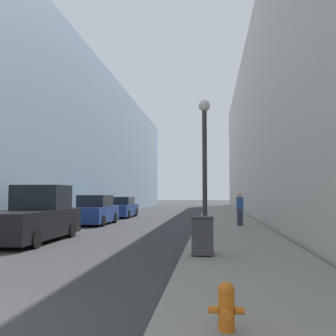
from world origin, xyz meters
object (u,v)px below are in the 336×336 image
Objects in this scene: trash_bin at (203,235)px; parked_sedan_near at (95,211)px; lamppost at (205,157)px; pickup_truck at (33,218)px; fire_hydrant at (226,305)px; pedestrian_on_sidewalk at (240,209)px; parked_sedan_far at (122,208)px.

trash_bin is 13.07m from parked_sedan_near.
parked_sedan_near is at bearing 132.20° from lamppost.
trash_bin is 7.40m from pickup_truck.
fire_hydrant is 0.34× the size of pedestrian_on_sidewalk.
trash_bin is at bearing -100.22° from pedestrian_on_sidewalk.
parked_sedan_far is (-0.00, 14.61, -0.16)m from pickup_truck.
trash_bin is 9.94m from pedestrian_on_sidewalk.
fire_hydrant is at bearing -94.97° from pedestrian_on_sidewalk.
pedestrian_on_sidewalk reaches higher than trash_bin.
lamppost is 3.08× the size of pedestrian_on_sidewalk.
lamppost is at bearing -47.80° from parked_sedan_near.
pedestrian_on_sidewalk is at bearing 79.78° from trash_bin.
fire_hydrant is 0.13× the size of parked_sedan_far.
fire_hydrant is at bearing -87.53° from lamppost.
pedestrian_on_sidewalk is (1.76, 5.82, -2.23)m from lamppost.
lamppost is 1.03× the size of pickup_truck.
parked_sedan_far is (-6.61, 17.95, 0.05)m from trash_bin.
parked_sedan_near is 2.53× the size of pedestrian_on_sidewalk.
lamppost reaches higher than pedestrian_on_sidewalk.
parked_sedan_far is at bearing 90.01° from pickup_truck.
pickup_truck reaches higher than pedestrian_on_sidewalk.
lamppost is 15.68m from parked_sedan_far.
parked_sedan_near is at bearing 120.46° from trash_bin.
pedestrian_on_sidewalk is at bearing -10.07° from parked_sedan_near.
lamppost is 10.17m from parked_sedan_near.
trash_bin is 0.24× the size of parked_sedan_near.
pickup_truck is at bearing -142.41° from pedestrian_on_sidewalk.
pickup_truck is 1.15× the size of parked_sedan_far.
parked_sedan_far is (-7.03, 23.63, 0.29)m from fire_hydrant.
pickup_truck reaches higher than trash_bin.
lamppost reaches higher than trash_bin.
lamppost is 1.22× the size of parked_sedan_near.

